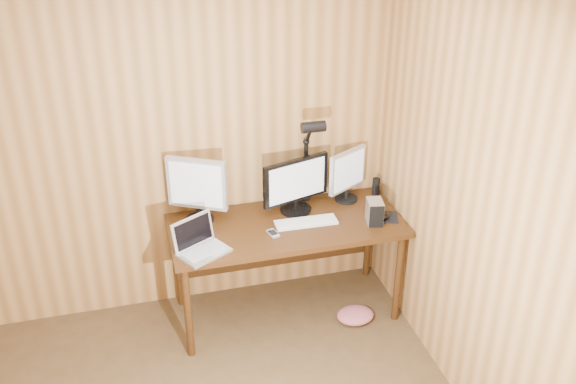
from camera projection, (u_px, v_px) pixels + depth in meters
name	position (u px, v px, depth m)	size (l,w,h in m)	color
room_shell	(166.00, 346.00, 2.57)	(4.00, 4.00, 4.00)	#4D361D
desk	(284.00, 233.00, 4.53)	(1.60, 0.70, 0.75)	#391F0C
monitor_center	(296.00, 185.00, 4.47)	(0.50, 0.22, 0.40)	black
monitor_left	(197.00, 188.00, 4.32)	(0.38, 0.23, 0.47)	black
monitor_right	(347.00, 174.00, 4.61)	(0.32, 0.20, 0.39)	black
laptop	(199.00, 244.00, 4.08)	(0.38, 0.35, 0.22)	silver
keyboard	(306.00, 222.00, 4.41)	(0.43, 0.14, 0.02)	white
mousepad	(382.00, 217.00, 4.49)	(0.21, 0.17, 0.00)	black
mouse	(383.00, 214.00, 4.47)	(0.08, 0.12, 0.04)	black
hard_drive	(375.00, 212.00, 4.39)	(0.13, 0.17, 0.17)	silver
phone	(273.00, 233.00, 4.28)	(0.08, 0.12, 0.02)	silver
speaker	(376.00, 187.00, 4.75)	(0.06, 0.06, 0.13)	black
desk_lamp	(310.00, 149.00, 4.44)	(0.16, 0.23, 0.71)	black
fabric_pile	(355.00, 315.00, 4.64)	(0.27, 0.22, 0.09)	#B95964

